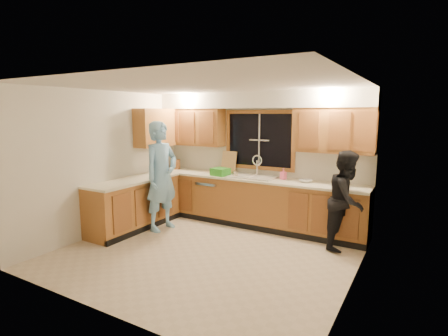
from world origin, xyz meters
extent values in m
plane|color=beige|center=(0.00, 0.00, 0.00)|extent=(4.20, 4.20, 0.00)
plane|color=silver|center=(0.00, 0.00, 2.50)|extent=(4.20, 4.20, 0.00)
plane|color=silver|center=(0.00, 1.90, 1.25)|extent=(4.20, 0.00, 4.20)
plane|color=silver|center=(-2.10, 0.00, 1.25)|extent=(0.00, 3.80, 3.80)
plane|color=silver|center=(2.10, 0.00, 1.25)|extent=(0.00, 3.80, 3.80)
cube|color=#A66830|center=(0.00, 1.60, 0.44)|extent=(4.20, 0.60, 0.88)
cube|color=#A66830|center=(-1.80, 0.35, 0.44)|extent=(0.60, 1.90, 0.88)
cube|color=#EDE6C7|center=(0.00, 1.58, 0.90)|extent=(4.20, 0.63, 0.04)
cube|color=#EDE6C7|center=(-1.79, 0.35, 0.90)|extent=(0.63, 1.90, 0.04)
cube|color=#A66830|center=(-1.43, 1.73, 1.83)|extent=(1.35, 0.33, 0.75)
cube|color=#A66830|center=(1.43, 1.73, 1.83)|extent=(1.35, 0.33, 0.75)
cube|color=#A66830|center=(-1.94, 1.12, 1.83)|extent=(0.33, 0.90, 0.75)
cube|color=white|center=(0.00, 1.72, 2.35)|extent=(4.20, 0.35, 0.30)
cube|color=black|center=(0.00, 1.90, 1.60)|extent=(1.30, 0.01, 1.00)
cube|color=#A66830|center=(0.00, 1.89, 2.14)|extent=(1.44, 0.03, 0.07)
cube|color=#A66830|center=(0.00, 1.89, 1.07)|extent=(1.44, 0.03, 0.07)
cube|color=#A66830|center=(-0.69, 1.89, 1.60)|extent=(0.07, 0.03, 1.00)
cube|color=#A66830|center=(0.69, 1.89, 1.60)|extent=(0.07, 0.03, 1.00)
cube|color=silver|center=(0.00, 1.60, 0.93)|extent=(0.86, 0.52, 0.03)
cube|color=silver|center=(-0.21, 1.60, 0.84)|extent=(0.38, 0.42, 0.18)
cube|color=silver|center=(0.21, 1.60, 0.84)|extent=(0.38, 0.42, 0.18)
cylinder|color=white|center=(0.00, 1.80, 1.08)|extent=(0.04, 0.04, 0.28)
torus|color=white|center=(0.00, 1.80, 1.22)|extent=(0.21, 0.03, 0.21)
cube|color=silver|center=(-0.85, 1.59, 0.41)|extent=(0.60, 0.56, 0.82)
cube|color=silver|center=(-1.80, -0.22, 0.45)|extent=(0.58, 0.75, 0.90)
imported|color=#78B4E4|center=(-1.31, 0.55, 0.99)|extent=(0.54, 0.76, 1.97)
imported|color=black|center=(1.78, 1.28, 0.77)|extent=(0.70, 0.84, 1.55)
cube|color=brown|center=(-1.82, 1.67, 1.03)|extent=(0.15, 0.14, 0.21)
cube|color=tan|center=(-0.63, 1.82, 1.14)|extent=(0.33, 0.13, 0.43)
cube|color=green|center=(-0.62, 1.47, 0.99)|extent=(0.35, 0.33, 0.14)
imported|color=#FD608E|center=(0.57, 1.71, 1.02)|extent=(0.10, 0.11, 0.20)
imported|color=silver|center=(1.01, 1.63, 0.95)|extent=(0.26, 0.26, 0.05)
cylinder|color=beige|center=(-0.29, 1.43, 0.98)|extent=(0.08, 0.08, 0.12)
cylinder|color=beige|center=(-0.27, 1.46, 0.98)|extent=(0.07, 0.07, 0.12)
camera|label=1|loc=(2.78, -4.23, 2.10)|focal=28.00mm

